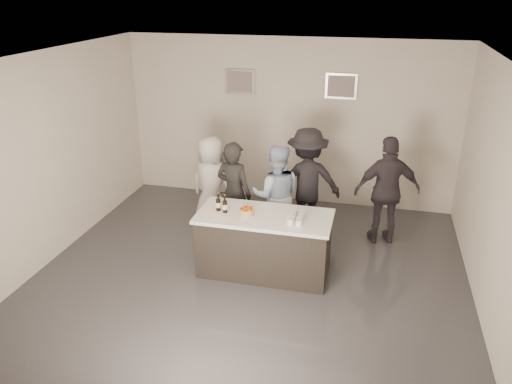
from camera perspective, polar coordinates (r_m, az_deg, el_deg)
floor at (r=7.05m, az=-0.98°, el=-10.19°), size 6.00×6.00×0.00m
ceiling at (r=5.97m, az=-1.18°, el=14.70°), size 6.00×6.00×0.00m
wall_back at (r=9.15m, az=3.77°, el=7.96°), size 6.00×0.04×3.00m
wall_front at (r=3.90m, az=-12.79°, el=-14.86°), size 6.00×0.04×3.00m
wall_left at (r=7.66m, az=-23.37°, el=3.08°), size 0.04×6.00×3.00m
wall_right at (r=6.35m, az=26.12°, el=-1.31°), size 0.04×6.00×3.00m
picture_left at (r=9.16m, az=-1.83°, el=12.50°), size 0.54×0.04×0.44m
picture_right at (r=8.86m, az=9.71°, el=11.84°), size 0.54×0.04×0.44m
bar_counter at (r=7.06m, az=0.95°, el=-5.92°), size 1.86×0.86×0.90m
cake at (r=6.85m, az=-1.06°, el=-2.29°), size 0.20×0.20×0.07m
beer_bottle_a at (r=6.95m, az=-4.34°, el=-1.12°), size 0.07×0.07×0.26m
beer_bottle_b at (r=6.88m, az=-3.58°, el=-1.36°), size 0.07×0.07×0.26m
tumbler_cluster at (r=6.72m, az=4.68°, el=-2.87°), size 0.19×0.40×0.08m
candles at (r=6.63m, az=-1.98°, el=-3.51°), size 0.24×0.08×0.01m
person_main_black at (r=7.74m, az=-2.53°, el=-0.12°), size 0.70×0.56×1.66m
person_main_blue at (r=7.70m, az=2.31°, el=-0.39°), size 0.90×0.76×1.62m
person_guest_left at (r=8.26m, az=-5.12°, el=1.02°), size 0.88×0.70×1.57m
person_guest_right at (r=7.97m, az=14.77°, el=0.13°), size 1.10×0.69×1.74m
person_guest_back at (r=8.04m, az=5.80°, el=1.15°), size 1.31×1.04×1.78m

